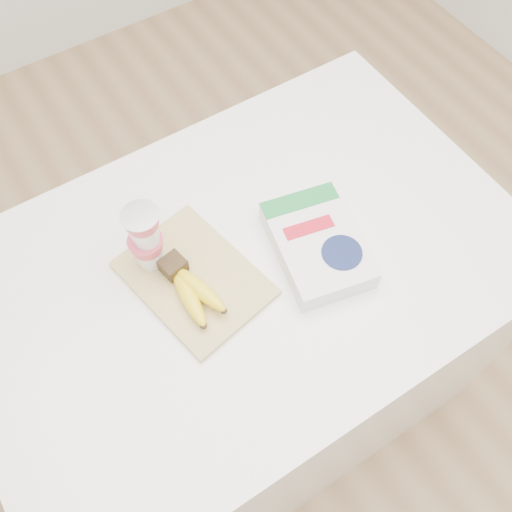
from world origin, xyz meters
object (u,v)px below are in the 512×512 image
Objects in this scene: yogurt_stack at (145,238)px; cutting_board at (194,278)px; table at (248,342)px; cereal_box at (317,245)px; bananas at (190,288)px.

cutting_board is at bearing -54.55° from yogurt_stack.
yogurt_stack is (-0.17, 0.10, 0.56)m from table.
yogurt_stack is at bearing 149.97° from table.
cereal_box is (0.14, -0.06, 0.48)m from table.
bananas is 0.13m from yogurt_stack.
bananas is at bearing -137.39° from cutting_board.
table is at bearing -30.03° from yogurt_stack.
yogurt_stack is at bearing 106.76° from bananas.
bananas is (-0.14, -0.01, 0.49)m from table.
cutting_board is 0.14m from yogurt_stack.
bananas reaches higher than table.
table is 0.48m from cutting_board.
cutting_board is 0.27m from cereal_box.
cutting_board reaches higher than table.
cereal_box is (0.26, -0.08, 0.02)m from cutting_board.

